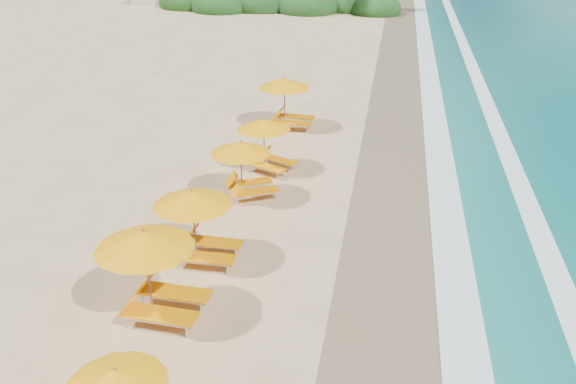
# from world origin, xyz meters

# --- Properties ---
(ground) EXTENTS (160.00, 160.00, 0.00)m
(ground) POSITION_xyz_m (0.00, 0.00, 0.00)
(ground) COLOR #D8B47F
(ground) RESTS_ON ground
(wet_sand) EXTENTS (4.00, 160.00, 0.01)m
(wet_sand) POSITION_xyz_m (4.00, 0.00, 0.01)
(wet_sand) COLOR #7B6649
(wet_sand) RESTS_ON ground
(surf_foam) EXTENTS (4.00, 160.00, 0.01)m
(surf_foam) POSITION_xyz_m (6.70, 0.00, 0.03)
(surf_foam) COLOR white
(surf_foam) RESTS_ON ground
(station_1) EXTENTS (2.93, 2.73, 2.64)m
(station_1) POSITION_xyz_m (-2.52, -5.70, 1.48)
(station_1) COLOR olive
(station_1) RESTS_ON ground
(station_2) EXTENTS (2.62, 2.41, 2.45)m
(station_2) POSITION_xyz_m (-2.22, -2.81, 1.37)
(station_2) COLOR olive
(station_2) RESTS_ON ground
(station_3) EXTENTS (3.06, 3.06, 2.30)m
(station_3) POSITION_xyz_m (-1.92, 1.81, 1.29)
(station_3) COLOR olive
(station_3) RESTS_ON ground
(station_4) EXTENTS (2.93, 2.91, 2.25)m
(station_4) POSITION_xyz_m (-1.66, 4.46, 1.26)
(station_4) COLOR olive
(station_4) RESTS_ON ground
(station_5) EXTENTS (2.78, 2.57, 2.57)m
(station_5) POSITION_xyz_m (-1.74, 9.86, 1.44)
(station_5) COLOR olive
(station_5) RESTS_ON ground
(treeline) EXTENTS (25.80, 8.80, 9.74)m
(treeline) POSITION_xyz_m (-9.94, 45.51, 1.00)
(treeline) COLOR #163D14
(treeline) RESTS_ON ground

